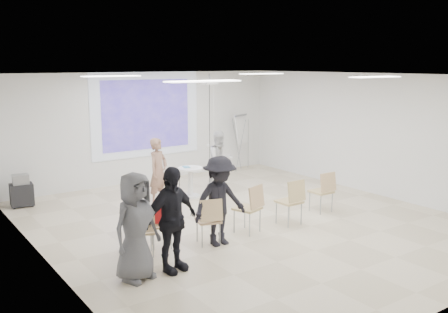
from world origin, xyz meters
TOP-DOWN VIEW (x-y plane):
  - floor at (0.00, 0.00)m, footprint 8.00×9.00m
  - ceiling at (0.00, 0.00)m, footprint 8.00×9.00m
  - wall_back at (0.00, 4.55)m, footprint 8.00×0.10m
  - wall_left at (-4.05, 0.00)m, footprint 0.10×9.00m
  - wall_right at (4.05, 0.00)m, footprint 0.10×9.00m
  - projection_halo at (0.00, 4.49)m, footprint 3.20×0.01m
  - projection_image at (0.00, 4.47)m, footprint 2.60×0.01m
  - pedestal_table at (0.06, 2.31)m, footprint 0.72×0.72m
  - player_left at (-0.88, 2.19)m, footprint 0.77×0.68m
  - player_right at (1.04, 2.45)m, footprint 0.83×0.66m
  - controller_left at (-0.70, 2.44)m, footprint 0.09×0.13m
  - controller_right at (0.86, 2.70)m, footprint 0.04×0.13m
  - chair_far_left at (-2.60, -0.51)m, footprint 0.52×0.54m
  - chair_left_mid at (-2.15, -0.34)m, footprint 0.50×0.52m
  - chair_left_inner at (-1.37, -0.70)m, footprint 0.52×0.54m
  - chair_center at (-0.37, -0.62)m, footprint 0.57×0.59m
  - chair_right_inner at (0.60, -0.72)m, footprint 0.45×0.48m
  - chair_right_far at (1.77, -0.47)m, footprint 0.44×0.47m
  - red_jacket at (-2.13, -0.50)m, footprint 0.43×0.24m
  - laptop at (-1.35, -0.61)m, footprint 0.37×0.32m
  - audience_left at (-2.48, -1.31)m, footprint 1.24×0.90m
  - audience_mid at (-1.21, -0.78)m, footprint 1.20×0.66m
  - audience_outer at (-3.07, -1.27)m, footprint 1.05×0.85m
  - flipchart_easel at (2.98, 4.11)m, footprint 0.70×0.55m
  - av_cart at (-3.52, 3.84)m, footprint 0.54×0.45m
  - ceiling_projector at (0.10, 1.49)m, footprint 0.30×0.25m
  - fluor_panel_nw at (-2.00, 2.00)m, footprint 1.20×0.30m
  - fluor_panel_ne at (2.00, 2.00)m, footprint 1.20×0.30m
  - fluor_panel_sw at (-2.00, -1.50)m, footprint 1.20×0.30m
  - fluor_panel_se at (2.00, -1.50)m, footprint 1.20×0.30m

SIDE VIEW (x-z plane):
  - floor at x=0.00m, z-range -0.10..0.00m
  - av_cart at x=-3.52m, z-range -0.03..0.71m
  - pedestal_table at x=0.06m, z-range 0.04..0.80m
  - laptop at x=-1.35m, z-range 0.46..0.48m
  - chair_left_mid at x=-2.15m, z-range 0.07..0.88m
  - chair_far_left at x=-2.60m, z-range 0.08..0.93m
  - chair_left_inner at x=-1.37m, z-range 0.08..0.96m
  - chair_right_far at x=1.77m, z-range 0.08..1.00m
  - chair_right_inner at x=0.60m, z-range 0.09..1.03m
  - chair_center at x=-0.37m, z-range 0.09..1.04m
  - red_jacket at x=-2.13m, z-range 0.52..0.92m
  - player_right at x=1.04m, z-range 0.00..1.71m
  - player_left at x=-0.88m, z-range 0.00..1.77m
  - audience_mid at x=-1.21m, z-range 0.00..1.85m
  - audience_outer at x=-3.07m, z-range 0.00..1.87m
  - audience_left at x=-2.48m, z-range 0.00..1.93m
  - controller_right at x=0.86m, z-range 1.13..1.17m
  - controller_left at x=-0.70m, z-range 1.14..1.18m
  - flipchart_easel at x=2.98m, z-range 0.40..2.11m
  - wall_back at x=0.00m, z-range 0.00..3.00m
  - wall_left at x=-4.05m, z-range 0.00..3.00m
  - wall_right at x=4.05m, z-range 0.00..3.00m
  - projection_halo at x=0.00m, z-range 0.70..3.00m
  - projection_image at x=0.00m, z-range 0.90..2.80m
  - ceiling_projector at x=0.10m, z-range 1.19..4.19m
  - fluor_panel_nw at x=-2.00m, z-range 2.96..2.98m
  - fluor_panel_ne at x=2.00m, z-range 2.96..2.98m
  - fluor_panel_sw at x=-2.00m, z-range 2.96..2.98m
  - fluor_panel_se at x=2.00m, z-range 2.96..2.98m
  - ceiling at x=0.00m, z-range 3.00..3.10m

